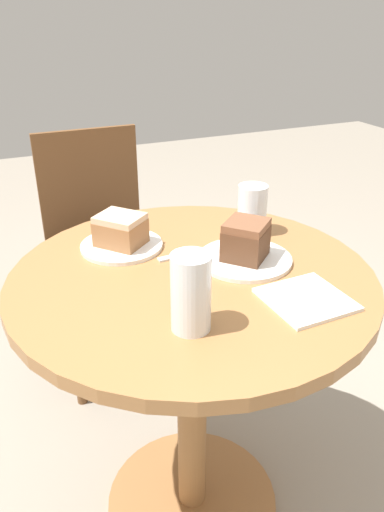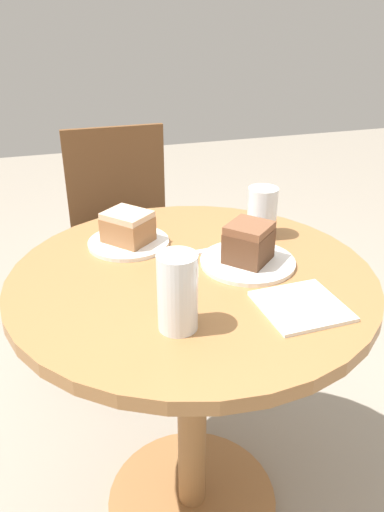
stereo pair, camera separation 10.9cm
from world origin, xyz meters
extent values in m
plane|color=gray|center=(0.00, 0.00, 0.00)|extent=(8.00, 8.00, 0.00)
cylinder|color=#9E6B3D|center=(0.00, 0.00, 0.01)|extent=(0.48, 0.48, 0.03)
cylinder|color=#9E6B3D|center=(0.00, 0.00, 0.38)|extent=(0.08, 0.08, 0.71)
cylinder|color=#9E6B3D|center=(0.00, 0.00, 0.75)|extent=(0.81, 0.81, 0.03)
cylinder|color=brown|center=(-0.20, 0.54, 0.22)|extent=(0.04, 0.04, 0.44)
cylinder|color=brown|center=(0.16, 0.54, 0.22)|extent=(0.04, 0.04, 0.44)
cylinder|color=brown|center=(-0.20, 0.92, 0.22)|extent=(0.04, 0.04, 0.44)
cylinder|color=brown|center=(0.16, 0.92, 0.22)|extent=(0.04, 0.04, 0.44)
cube|color=black|center=(-0.02, 0.73, 0.45)|extent=(0.41, 0.43, 0.03)
cube|color=brown|center=(-0.02, 0.93, 0.68)|extent=(0.38, 0.02, 0.43)
cylinder|color=white|center=(0.13, 0.00, 0.77)|extent=(0.22, 0.22, 0.01)
cylinder|color=white|center=(-0.11, 0.18, 0.77)|extent=(0.20, 0.20, 0.01)
cube|color=brown|center=(0.13, 0.00, 0.81)|extent=(0.13, 0.13, 0.07)
cube|color=brown|center=(0.13, 0.00, 0.86)|extent=(0.13, 0.13, 0.02)
cube|color=#9E6B42|center=(-0.11, 0.18, 0.81)|extent=(0.14, 0.14, 0.06)
cube|color=beige|center=(-0.11, 0.18, 0.84)|extent=(0.13, 0.14, 0.01)
cylinder|color=silver|center=(0.23, 0.13, 0.80)|extent=(0.07, 0.07, 0.08)
cylinder|color=white|center=(0.23, 0.13, 0.83)|extent=(0.07, 0.07, 0.13)
cylinder|color=silver|center=(-0.09, -0.19, 0.81)|extent=(0.06, 0.06, 0.09)
cylinder|color=white|center=(-0.09, -0.19, 0.84)|extent=(0.07, 0.07, 0.15)
cube|color=white|center=(0.16, -0.20, 0.77)|extent=(0.16, 0.16, 0.01)
cube|color=silver|center=(0.03, 0.08, 0.77)|extent=(0.17, 0.03, 0.00)
camera|label=1|loc=(-0.39, -0.89, 1.30)|focal=35.00mm
camera|label=2|loc=(-0.29, -0.93, 1.30)|focal=35.00mm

